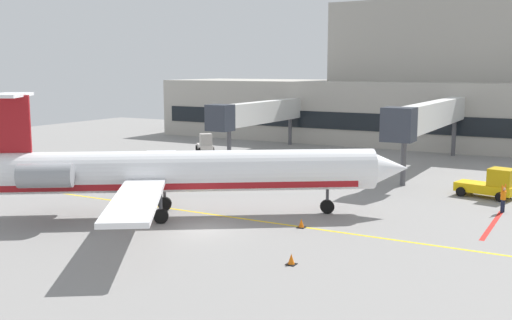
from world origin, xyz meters
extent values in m
cube|color=gray|center=(0.00, 0.00, -0.05)|extent=(120.00, 120.00, 0.10)
cube|color=yellow|center=(0.00, 3.41, 0.00)|extent=(108.00, 0.24, 0.01)
cube|color=red|center=(14.75, 9.60, 0.00)|extent=(0.30, 8.00, 0.01)
cube|color=#ADA89E|center=(2.64, 47.13, 3.85)|extent=(72.93, 14.26, 7.71)
cube|color=#9F9A91|center=(7.58, 50.69, 12.71)|extent=(37.88, 9.98, 10.00)
cube|color=black|center=(2.64, 39.95, 3.07)|extent=(70.01, 0.12, 2.08)
cube|color=silver|center=(6.50, 29.18, 5.08)|extent=(1.40, 21.64, 2.40)
cube|color=#2D333D|center=(6.50, 17.46, 5.08)|extent=(2.40, 2.00, 2.64)
cylinder|color=#4C4C51|center=(6.50, 38.50, 1.94)|extent=(0.44, 0.44, 3.88)
cylinder|color=#4C4C51|center=(6.50, 19.16, 1.94)|extent=(0.44, 0.44, 3.88)
cube|color=silver|center=(-13.15, 31.72, 4.45)|extent=(1.40, 16.56, 2.40)
cube|color=#2D333D|center=(-13.15, 22.54, 4.45)|extent=(2.40, 2.00, 2.64)
cylinder|color=#4C4C51|center=(-13.15, 38.50, 1.63)|extent=(0.44, 0.44, 3.25)
cylinder|color=#4C4C51|center=(-13.15, 24.24, 1.63)|extent=(0.44, 0.44, 3.25)
cylinder|color=white|center=(-2.89, 2.08, 2.93)|extent=(21.93, 15.98, 2.62)
cube|color=maroon|center=(-2.89, 2.08, 2.21)|extent=(19.74, 14.38, 0.47)
cone|color=white|center=(8.10, 9.50, 2.93)|extent=(3.82, 3.73, 2.56)
cube|color=white|center=(-8.35, 6.34, 2.53)|extent=(7.89, 10.09, 0.28)
cube|color=white|center=(-0.99, -4.58, 2.53)|extent=(7.89, 10.09, 0.28)
cylinder|color=gray|center=(-10.60, -0.63, 3.12)|extent=(3.41, 2.95, 1.44)
cylinder|color=gray|center=(-8.29, -4.05, 3.12)|extent=(3.41, 2.95, 1.44)
cube|color=maroon|center=(-11.49, -3.72, 6.00)|extent=(2.09, 1.52, 3.53)
cube|color=white|center=(-11.49, -3.72, 7.77)|extent=(3.86, 4.49, 0.20)
cylinder|color=#3F3F44|center=(4.89, 7.33, 1.26)|extent=(0.20, 0.20, 1.17)
cylinder|color=black|center=(4.89, 7.33, 0.45)|extent=(0.94, 0.79, 0.90)
cylinder|color=#3F3F44|center=(-4.87, 2.80, 1.26)|extent=(0.20, 0.20, 1.17)
cylinder|color=black|center=(-4.87, 2.80, 0.45)|extent=(0.94, 0.79, 0.90)
cylinder|color=#3F3F44|center=(-2.96, -0.02, 1.26)|extent=(0.20, 0.20, 1.17)
cylinder|color=black|center=(-2.96, -0.02, 0.45)|extent=(0.94, 0.79, 0.90)
cube|color=silver|center=(-18.36, 27.41, 0.63)|extent=(3.03, 3.08, 0.57)
cube|color=#B8B1A9|center=(-17.80, 26.83, 1.56)|extent=(1.72, 1.72, 1.28)
cylinder|color=black|center=(-17.15, 27.17, 0.35)|extent=(0.68, 0.70, 0.70)
cylinder|color=black|center=(-18.18, 26.19, 0.35)|extent=(0.68, 0.70, 0.70)
cylinder|color=black|center=(-18.55, 28.64, 0.35)|extent=(0.68, 0.70, 0.70)
cylinder|color=black|center=(-19.57, 27.66, 0.35)|extent=(0.68, 0.70, 0.70)
cube|color=#E5B20C|center=(13.02, 17.71, 0.68)|extent=(4.37, 2.54, 0.65)
cube|color=#C3970A|center=(14.15, 17.48, 1.62)|extent=(1.92, 1.88, 1.24)
cylinder|color=black|center=(14.61, 18.28, 0.35)|extent=(0.74, 0.41, 0.70)
cylinder|color=black|center=(14.26, 16.56, 0.35)|extent=(0.74, 0.41, 0.70)
cylinder|color=black|center=(11.79, 18.85, 0.35)|extent=(0.74, 0.41, 0.70)
cylinder|color=black|center=(11.44, 17.13, 0.35)|extent=(0.74, 0.41, 0.70)
cylinder|color=#191E33|center=(14.87, 13.30, 0.43)|extent=(0.18, 0.18, 0.86)
cylinder|color=#191E33|center=(14.80, 13.11, 0.43)|extent=(0.18, 0.18, 0.86)
cylinder|color=orange|center=(14.84, 13.21, 1.15)|extent=(0.34, 0.34, 0.58)
sphere|color=tan|center=(14.84, 13.21, 1.56)|extent=(0.24, 0.24, 0.24)
cylinder|color=orange|center=(14.91, 13.42, 1.52)|extent=(0.21, 0.40, 0.50)
cylinder|color=#F2590C|center=(14.91, 13.42, 1.74)|extent=(0.06, 0.06, 0.28)
cylinder|color=orange|center=(14.76, 13.00, 1.52)|extent=(0.21, 0.40, 0.50)
cylinder|color=#F2590C|center=(14.76, 13.00, 1.74)|extent=(0.06, 0.06, 0.28)
cone|color=orange|center=(-3.91, -1.57, 0.28)|extent=(0.36, 0.36, 0.55)
cube|color=black|center=(-3.91, -1.57, 0.02)|extent=(0.47, 0.47, 0.04)
cone|color=orange|center=(7.44, -3.21, 0.28)|extent=(0.36, 0.36, 0.55)
cube|color=black|center=(7.44, -3.21, 0.02)|extent=(0.47, 0.47, 0.04)
cone|color=orange|center=(4.94, 3.25, 0.28)|extent=(0.36, 0.36, 0.55)
cube|color=black|center=(4.94, 3.25, 0.02)|extent=(0.47, 0.47, 0.04)
camera|label=1|loc=(19.78, -28.61, 9.41)|focal=42.58mm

